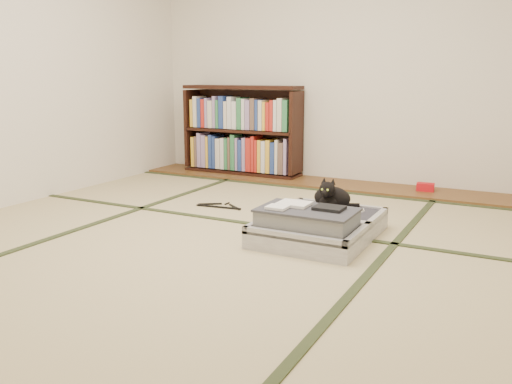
% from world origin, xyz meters
% --- Properties ---
extents(floor, '(4.50, 4.50, 0.00)m').
position_xyz_m(floor, '(0.00, 0.00, 0.00)').
color(floor, tan).
rests_on(floor, ground).
extents(wood_strip, '(4.00, 0.50, 0.02)m').
position_xyz_m(wood_strip, '(0.00, 2.00, 0.01)').
color(wood_strip, brown).
rests_on(wood_strip, ground).
extents(red_item, '(0.16, 0.10, 0.07)m').
position_xyz_m(red_item, '(0.88, 2.03, 0.06)').
color(red_item, red).
rests_on(red_item, wood_strip).
extents(room_shell, '(4.50, 4.50, 4.50)m').
position_xyz_m(room_shell, '(0.00, 0.00, 1.46)').
color(room_shell, white).
rests_on(room_shell, ground).
extents(tatami_borders, '(4.00, 4.50, 0.01)m').
position_xyz_m(tatami_borders, '(0.00, 0.49, 0.00)').
color(tatami_borders, '#2D381E').
rests_on(tatami_borders, ground).
extents(bookcase, '(1.27, 0.29, 0.92)m').
position_xyz_m(bookcase, '(-1.01, 2.07, 0.45)').
color(bookcase, black).
rests_on(bookcase, wood_strip).
extents(suitcase, '(0.66, 0.89, 0.26)m').
position_xyz_m(suitcase, '(0.53, 0.28, 0.09)').
color(suitcase, silver).
rests_on(suitcase, floor).
extents(cat, '(0.30, 0.30, 0.24)m').
position_xyz_m(cat, '(0.51, 0.58, 0.22)').
color(cat, black).
rests_on(cat, suitcase).
extents(cable_coil, '(0.09, 0.09, 0.02)m').
position_xyz_m(cable_coil, '(0.69, 0.62, 0.14)').
color(cable_coil, white).
rests_on(cable_coil, suitcase).
extents(hanger, '(0.39, 0.20, 0.01)m').
position_xyz_m(hanger, '(-0.47, 0.73, 0.01)').
color(hanger, black).
rests_on(hanger, floor).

